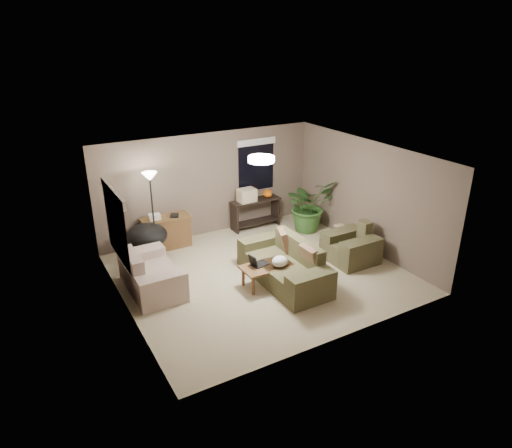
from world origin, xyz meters
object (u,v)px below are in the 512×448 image
loveseat (150,276)px  desk (167,232)px  floor_lamp (151,187)px  coffee_table (267,268)px  cat_scratching_post (339,237)px  armchair (351,248)px  console_table (256,211)px  papasan_chair (147,239)px  main_sofa (285,267)px  houseplant (308,211)px

loveseat → desk: (0.92, 1.67, 0.08)m
floor_lamp → coffee_table: bearing=-58.4°
cat_scratching_post → armchair: bearing=-110.4°
loveseat → armchair: bearing=-12.7°
desk → cat_scratching_post: desk is taller
coffee_table → console_table: size_ratio=0.77×
loveseat → papasan_chair: 1.39m
console_table → papasan_chair: bearing=-173.0°
desk → main_sofa: bearing=-59.9°
console_table → floor_lamp: floor_lamp is taller
coffee_table → console_table: bearing=64.9°
loveseat → desk: size_ratio=1.45×
loveseat → console_table: (3.29, 1.69, 0.14)m
main_sofa → console_table: 2.81m
armchair → desk: 4.20m
papasan_chair → cat_scratching_post: bearing=-20.6°
main_sofa → loveseat: 2.65m
main_sofa → coffee_table: 0.41m
armchair → cat_scratching_post: size_ratio=2.00×
floor_lamp → armchair: bearing=-33.6°
coffee_table → armchair: bearing=-0.1°
loveseat → console_table: loveseat is taller
desk → papasan_chair: 0.66m
papasan_chair → houseplant: (4.01, -0.43, 0.05)m
desk → loveseat: bearing=-118.9°
main_sofa → console_table: (0.83, 2.68, 0.14)m
main_sofa → coffee_table: size_ratio=2.20×
loveseat → papasan_chair: bearing=74.8°
floor_lamp → cat_scratching_post: (3.89, -1.67, -1.38)m
loveseat → armchair: same height
console_table → papasan_chair: 2.96m
papasan_chair → console_table: bearing=7.0°
armchair → cat_scratching_post: armchair is taller
main_sofa → console_table: bearing=72.8°
desk → floor_lamp: (-0.34, -0.22, 1.22)m
papasan_chair → desk: bearing=31.4°
desk → houseplant: 3.53m
papasan_chair → armchair: bearing=-30.7°
armchair → coffee_table: (-2.14, 0.00, 0.06)m
desk → floor_lamp: 1.28m
loveseat → houseplant: houseplant is taller
loveseat → houseplant: bearing=11.6°
armchair → desk: size_ratio=0.91×
coffee_table → desk: (-1.14, 2.62, 0.02)m
coffee_table → cat_scratching_post: 2.52m
floor_lamp → houseplant: 3.97m
cat_scratching_post → coffee_table: bearing=-163.3°
coffee_table → floor_lamp: bearing=121.6°
console_table → desk: bearing=-179.5°
desk → floor_lamp: floor_lamp is taller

